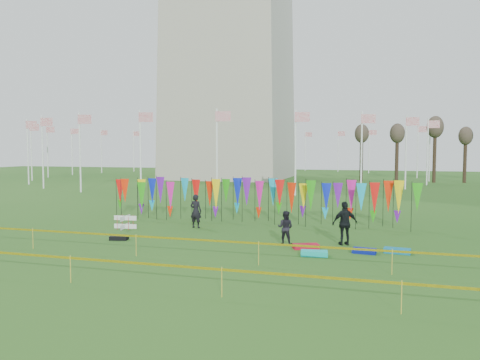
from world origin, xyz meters
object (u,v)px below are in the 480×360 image
(person_mid, at_px, (285,228))
(kite_bag_red, at_px, (306,246))
(person_right, at_px, (345,223))
(person_left, at_px, (196,211))
(box_kite, at_px, (125,222))
(kite_bag_teal, at_px, (397,251))
(kite_bag_blue, at_px, (364,251))
(kite_bag_turquoise, at_px, (314,253))
(kite_bag_black, at_px, (119,238))

(person_mid, relative_size, kite_bag_red, 1.38)
(person_mid, relative_size, person_right, 0.77)
(person_left, bearing_deg, kite_bag_red, 156.72)
(box_kite, distance_m, kite_bag_teal, 14.15)
(person_right, xyz_separation_m, kite_bag_red, (-1.57, -1.29, -0.89))
(person_left, relative_size, person_right, 0.94)
(kite_bag_blue, bearing_deg, person_left, 156.75)
(person_mid, distance_m, kite_bag_teal, 4.90)
(box_kite, height_order, kite_bag_turquoise, box_kite)
(person_right, bearing_deg, kite_bag_red, 15.12)
(box_kite, relative_size, kite_bag_turquoise, 0.68)
(person_mid, distance_m, person_right, 2.69)
(person_left, xyz_separation_m, kite_bag_red, (6.63, -3.71, -0.82))
(person_left, bearing_deg, kite_bag_blue, 162.71)
(kite_bag_red, relative_size, kite_bag_black, 1.34)
(person_mid, distance_m, kite_bag_red, 1.42)
(person_mid, xyz_separation_m, kite_bag_teal, (4.83, -0.50, -0.66))
(kite_bag_blue, distance_m, kite_bag_red, 2.48)
(kite_bag_teal, bearing_deg, kite_bag_blue, -163.66)
(box_kite, distance_m, person_left, 3.88)
(person_left, height_order, kite_bag_red, person_left)
(person_mid, bearing_deg, person_left, -21.70)
(person_mid, height_order, kite_bag_red, person_mid)
(kite_bag_turquoise, xyz_separation_m, kite_bag_blue, (1.93, 1.11, -0.01))
(kite_bag_turquoise, relative_size, kite_bag_teal, 1.01)
(person_right, bearing_deg, kite_bag_turquoise, 44.01)
(kite_bag_turquoise, distance_m, kite_bag_red, 1.41)
(box_kite, xyz_separation_m, person_mid, (9.16, -1.63, 0.40))
(person_right, height_order, kite_bag_black, person_right)
(kite_bag_black, bearing_deg, person_right, 10.06)
(person_left, distance_m, kite_bag_blue, 9.94)
(box_kite, bearing_deg, person_mid, -10.06)
(kite_bag_turquoise, bearing_deg, kite_bag_blue, 29.87)
(person_left, distance_m, kite_bag_turquoise, 8.79)
(person_left, xyz_separation_m, person_right, (8.20, -2.42, 0.06))
(person_mid, height_order, kite_bag_teal, person_mid)
(kite_bag_black, bearing_deg, kite_bag_turquoise, -4.54)
(kite_bag_turquoise, bearing_deg, person_right, 68.23)
(box_kite, height_order, person_mid, person_mid)
(kite_bag_turquoise, relative_size, kite_bag_blue, 1.13)
(box_kite, xyz_separation_m, kite_bag_teal, (13.99, -2.13, -0.26))
(person_right, distance_m, kite_bag_turquoise, 2.93)
(box_kite, xyz_separation_m, kite_bag_turquoise, (10.74, -3.62, -0.26))
(person_mid, xyz_separation_m, kite_bag_red, (1.04, -0.69, -0.66))
(kite_bag_turquoise, xyz_separation_m, kite_bag_teal, (3.25, 1.50, -0.01))
(kite_bag_red, bearing_deg, box_kite, 167.22)
(kite_bag_blue, bearing_deg, person_right, 121.14)
(person_mid, height_order, person_right, person_right)
(kite_bag_turquoise, distance_m, kite_bag_teal, 3.58)
(kite_bag_black, xyz_separation_m, kite_bag_teal, (12.65, 0.75, 0.01))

